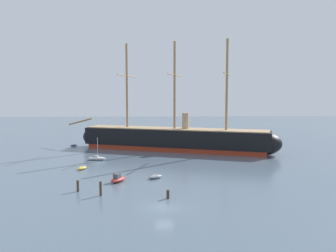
{
  "coord_description": "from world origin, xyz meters",
  "views": [
    {
      "loc": [
        -1.25,
        -44.47,
        15.23
      ],
      "look_at": [
        1.83,
        34.9,
        7.97
      ],
      "focal_mm": 35.87,
      "sensor_mm": 36.0,
      "label": 1
    }
  ],
  "objects_px": {
    "dinghy_far_right": "(253,145)",
    "dinghy_distant_centre": "(159,141)",
    "motorboat_foreground_left": "(118,179)",
    "sailboat_alongside_bow": "(97,158)",
    "dinghy_far_left": "(74,145)",
    "dinghy_mid_left": "(82,168)",
    "mooring_piling_nearest": "(78,186)",
    "mooring_piling_left_pair": "(101,189)",
    "dinghy_near_centre": "(155,177)",
    "mooring_piling_right_pair": "(168,194)",
    "tall_ship": "(174,139)"
  },
  "relations": [
    {
      "from": "dinghy_mid_left",
      "to": "mooring_piling_nearest",
      "type": "distance_m",
      "value": 16.36
    },
    {
      "from": "mooring_piling_right_pair",
      "to": "mooring_piling_left_pair",
      "type": "bearing_deg",
      "value": 170.24
    },
    {
      "from": "motorboat_foreground_left",
      "to": "dinghy_mid_left",
      "type": "distance_m",
      "value": 13.45
    },
    {
      "from": "dinghy_near_centre",
      "to": "dinghy_far_right",
      "type": "distance_m",
      "value": 48.46
    },
    {
      "from": "dinghy_far_right",
      "to": "mooring_piling_nearest",
      "type": "relative_size",
      "value": 1.11
    },
    {
      "from": "dinghy_far_left",
      "to": "dinghy_mid_left",
      "type": "bearing_deg",
      "value": -73.87
    },
    {
      "from": "tall_ship",
      "to": "mooring_piling_right_pair",
      "type": "relative_size",
      "value": 46.54
    },
    {
      "from": "dinghy_near_centre",
      "to": "mooring_piling_right_pair",
      "type": "height_order",
      "value": "mooring_piling_right_pair"
    },
    {
      "from": "dinghy_far_right",
      "to": "dinghy_distant_centre",
      "type": "relative_size",
      "value": 0.7
    },
    {
      "from": "dinghy_near_centre",
      "to": "dinghy_far_right",
      "type": "height_order",
      "value": "dinghy_near_centre"
    },
    {
      "from": "motorboat_foreground_left",
      "to": "dinghy_far_right",
      "type": "xyz_separation_m",
      "value": [
        36.14,
        40.66,
        -0.32
      ]
    },
    {
      "from": "mooring_piling_left_pair",
      "to": "sailboat_alongside_bow",
      "type": "bearing_deg",
      "value": 100.87
    },
    {
      "from": "dinghy_mid_left",
      "to": "dinghy_far_right",
      "type": "height_order",
      "value": "dinghy_mid_left"
    },
    {
      "from": "dinghy_distant_centre",
      "to": "motorboat_foreground_left",
      "type": "bearing_deg",
      "value": -98.82
    },
    {
      "from": "dinghy_mid_left",
      "to": "mooring_piling_right_pair",
      "type": "distance_m",
      "value": 26.43
    },
    {
      "from": "dinghy_near_centre",
      "to": "dinghy_mid_left",
      "type": "distance_m",
      "value": 17.15
    },
    {
      "from": "dinghy_near_centre",
      "to": "dinghy_far_left",
      "type": "distance_m",
      "value": 47.14
    },
    {
      "from": "tall_ship",
      "to": "dinghy_far_left",
      "type": "relative_size",
      "value": 23.6
    },
    {
      "from": "mooring_piling_nearest",
      "to": "mooring_piling_left_pair",
      "type": "distance_m",
      "value": 4.66
    },
    {
      "from": "dinghy_mid_left",
      "to": "sailboat_alongside_bow",
      "type": "distance_m",
      "value": 10.16
    },
    {
      "from": "tall_ship",
      "to": "dinghy_mid_left",
      "type": "height_order",
      "value": "tall_ship"
    },
    {
      "from": "dinghy_far_right",
      "to": "dinghy_distant_centre",
      "type": "height_order",
      "value": "dinghy_distant_centre"
    },
    {
      "from": "dinghy_far_left",
      "to": "mooring_piling_right_pair",
      "type": "xyz_separation_m",
      "value": [
        26.26,
        -52.46,
        0.35
      ]
    },
    {
      "from": "tall_ship",
      "to": "dinghy_near_centre",
      "type": "bearing_deg",
      "value": -99.68
    },
    {
      "from": "dinghy_mid_left",
      "to": "dinghy_distant_centre",
      "type": "relative_size",
      "value": 0.94
    },
    {
      "from": "dinghy_far_left",
      "to": "mooring_piling_left_pair",
      "type": "distance_m",
      "value": 53.2
    },
    {
      "from": "motorboat_foreground_left",
      "to": "dinghy_far_left",
      "type": "height_order",
      "value": "motorboat_foreground_left"
    },
    {
      "from": "dinghy_distant_centre",
      "to": "mooring_piling_left_pair",
      "type": "bearing_deg",
      "value": -99.26
    },
    {
      "from": "motorboat_foreground_left",
      "to": "sailboat_alongside_bow",
      "type": "xyz_separation_m",
      "value": [
        -7.21,
        20.5,
        -0.09
      ]
    },
    {
      "from": "dinghy_far_left",
      "to": "mooring_piling_right_pair",
      "type": "bearing_deg",
      "value": -63.41
    },
    {
      "from": "mooring_piling_nearest",
      "to": "mooring_piling_right_pair",
      "type": "height_order",
      "value": "mooring_piling_nearest"
    },
    {
      "from": "tall_ship",
      "to": "sailboat_alongside_bow",
      "type": "height_order",
      "value": "tall_ship"
    },
    {
      "from": "dinghy_near_centre",
      "to": "mooring_piling_left_pair",
      "type": "distance_m",
      "value": 13.3
    },
    {
      "from": "mooring_piling_left_pair",
      "to": "mooring_piling_right_pair",
      "type": "bearing_deg",
      "value": -9.76
    },
    {
      "from": "dinghy_distant_centre",
      "to": "dinghy_far_right",
      "type": "bearing_deg",
      "value": -17.87
    },
    {
      "from": "motorboat_foreground_left",
      "to": "sailboat_alongside_bow",
      "type": "distance_m",
      "value": 21.73
    },
    {
      "from": "tall_ship",
      "to": "dinghy_near_centre",
      "type": "xyz_separation_m",
      "value": [
        -5.37,
        -31.5,
        -2.91
      ]
    },
    {
      "from": "tall_ship",
      "to": "dinghy_far_right",
      "type": "relative_size",
      "value": 29.45
    },
    {
      "from": "tall_ship",
      "to": "dinghy_near_centre",
      "type": "height_order",
      "value": "tall_ship"
    },
    {
      "from": "dinghy_distant_centre",
      "to": "mooring_piling_right_pair",
      "type": "relative_size",
      "value": 2.27
    },
    {
      "from": "dinghy_far_right",
      "to": "mooring_piling_left_pair",
      "type": "height_order",
      "value": "mooring_piling_left_pair"
    },
    {
      "from": "motorboat_foreground_left",
      "to": "mooring_piling_right_pair",
      "type": "relative_size",
      "value": 3.07
    },
    {
      "from": "dinghy_far_left",
      "to": "mooring_piling_right_pair",
      "type": "distance_m",
      "value": 58.66
    },
    {
      "from": "motorboat_foreground_left",
      "to": "sailboat_alongside_bow",
      "type": "bearing_deg",
      "value": 109.38
    },
    {
      "from": "dinghy_far_right",
      "to": "mooring_piling_right_pair",
      "type": "relative_size",
      "value": 1.58
    },
    {
      "from": "mooring_piling_left_pair",
      "to": "mooring_piling_nearest",
      "type": "bearing_deg",
      "value": 148.77
    },
    {
      "from": "sailboat_alongside_bow",
      "to": "dinghy_mid_left",
      "type": "bearing_deg",
      "value": -97.24
    },
    {
      "from": "sailboat_alongside_bow",
      "to": "dinghy_far_right",
      "type": "height_order",
      "value": "sailboat_alongside_bow"
    },
    {
      "from": "sailboat_alongside_bow",
      "to": "motorboat_foreground_left",
      "type": "bearing_deg",
      "value": -70.62
    },
    {
      "from": "dinghy_far_left",
      "to": "mooring_piling_left_pair",
      "type": "relative_size",
      "value": 1.13
    }
  ]
}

